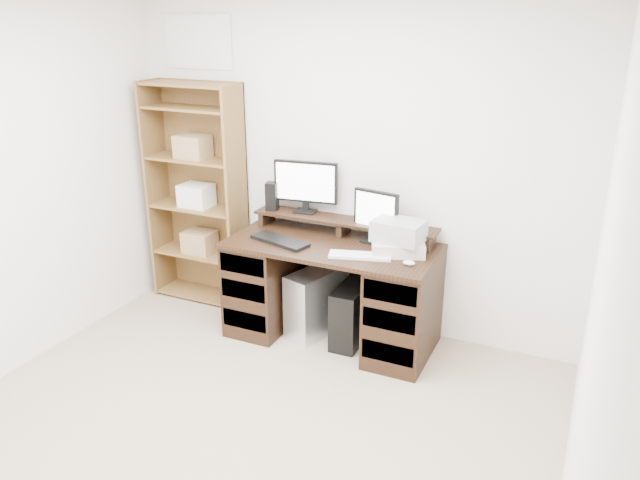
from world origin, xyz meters
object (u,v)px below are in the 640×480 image
Objects in this scene: printer at (398,247)px; bookshelf at (198,193)px; monitor_small at (376,214)px; tower_silver at (317,302)px; monitor_wide at (306,184)px; desk at (332,290)px; tower_black at (352,314)px.

bookshelf is (-1.76, 0.19, 0.12)m from printer.
tower_silver is (-0.40, -0.13, -0.70)m from monitor_small.
monitor_wide is at bearing 2.71° from bookshelf.
desk is at bearing -45.09° from monitor_wide.
desk is 0.62m from printer.
printer is 1.78m from bookshelf.
monitor_small is (0.26, 0.16, 0.57)m from desk.
printer is 0.79× the size of tower_black.
tower_black is 0.25× the size of bookshelf.
bookshelf is (-1.15, 0.18, 0.67)m from tower_silver.
desk is 3.34× the size of tower_black.
tower_silver is at bearing -56.69° from monitor_wide.
monitor_small is 0.76m from tower_black.
monitor_small is 0.21× the size of bookshelf.
tower_black is at bearing -34.83° from monitor_wide.
tower_silver is 0.30m from tower_black.
printer reaches higher than tower_black.
tower_silver is (-0.62, 0.00, -0.54)m from printer.
monitor_small reaches higher than tower_silver.
desk is 2.99× the size of tower_silver.
tower_black is (-0.32, -0.02, -0.57)m from printer.
printer is 0.70× the size of tower_silver.
monitor_small is at bearing 126.69° from printer.
tower_silver is (-0.14, 0.03, -0.14)m from desk.
printer is at bearing 2.72° from tower_black.
tower_black is at bearing -8.19° from bookshelf.
monitor_small is at bearing 34.86° from tower_silver.
bookshelf reaches higher than desk.
desk is at bearing -179.26° from tower_black.
bookshelf is at bearing -172.44° from tower_silver.
tower_black is (-0.11, -0.16, -0.73)m from monitor_small.
monitor_small reaches higher than desk.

